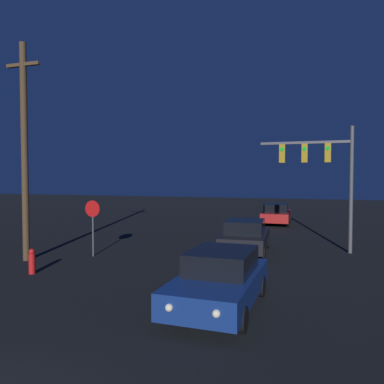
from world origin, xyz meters
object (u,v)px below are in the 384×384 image
Objects in this scene: car_mid at (245,236)px; utility_pole at (25,149)px; car_far at (276,214)px; traffic_signal_mast at (323,167)px; stop_sign at (93,217)px; fire_hydrant at (32,261)px; car_near at (220,279)px.

utility_pole is (-8.68, -4.48, 3.98)m from car_mid.
utility_pole is (-9.08, -15.79, 3.98)m from car_far.
traffic_signal_mast is at bearing 25.95° from utility_pole.
utility_pole is at bearing -154.05° from traffic_signal_mast.
car_far is at bearing 60.10° from utility_pole.
stop_sign is at bearing -116.53° from car_far.
car_near is at bearing -10.20° from fire_hydrant.
car_near is at bearing -33.75° from stop_sign.
car_near reaches higher than fire_hydrant.
traffic_signal_mast is at bearing -73.69° from car_far.
stop_sign is at bearing -158.75° from car_mid.
fire_hydrant is (-10.31, -7.67, -3.61)m from traffic_signal_mast.
car_mid is at bearing 42.31° from fire_hydrant.
utility_pole is (-9.29, 3.10, 3.98)m from car_near.
stop_sign is (-6.81, -14.20, 0.98)m from car_far.
car_far is at bearing 107.22° from traffic_signal_mast.
utility_pole is at bearing 136.12° from fire_hydrant.
car_mid is 11.32m from car_far.
traffic_signal_mast is 6.39× the size of fire_hydrant.
stop_sign reaches higher than car_far.
fire_hydrant is (-0.44, -3.35, -1.31)m from stop_sign.
utility_pole reaches higher than fire_hydrant.
utility_pole reaches higher than traffic_signal_mast.
car_mid is 1.01× the size of car_far.
car_far is 18.64m from utility_pole.
car_far is (0.40, 11.31, 0.00)m from car_mid.
stop_sign is at bearing -32.21° from car_near.
car_far is 0.77× the size of traffic_signal_mast.
car_far is (-0.21, 18.89, 0.00)m from car_near.
car_far reaches higher than fire_hydrant.
traffic_signal_mast reaches higher than car_mid.
car_mid and car_far have the same top height.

